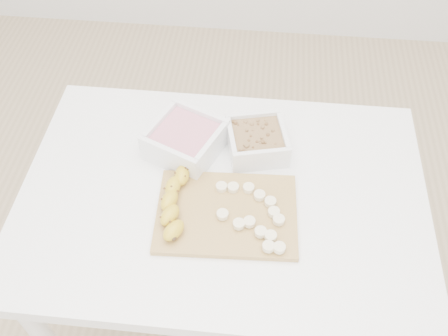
# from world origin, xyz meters

# --- Properties ---
(ground) EXTENTS (3.50, 3.50, 0.00)m
(ground) POSITION_xyz_m (0.00, 0.00, 0.00)
(ground) COLOR #C6AD89
(ground) RESTS_ON ground
(table) EXTENTS (1.00, 0.70, 0.75)m
(table) POSITION_xyz_m (0.00, 0.00, 0.65)
(table) COLOR white
(table) RESTS_ON ground
(bowl_yogurt) EXTENTS (0.22, 0.22, 0.08)m
(bowl_yogurt) POSITION_xyz_m (-0.11, 0.13, 0.79)
(bowl_yogurt) COLOR white
(bowl_yogurt) RESTS_ON table
(bowl_granola) EXTENTS (0.18, 0.18, 0.07)m
(bowl_granola) POSITION_xyz_m (0.07, 0.15, 0.79)
(bowl_granola) COLOR white
(bowl_granola) RESTS_ON table
(cutting_board) EXTENTS (0.34, 0.25, 0.01)m
(cutting_board) POSITION_xyz_m (0.02, -0.06, 0.76)
(cutting_board) COLOR #AD8D47
(cutting_board) RESTS_ON table
(banana) EXTENTS (0.09, 0.22, 0.04)m
(banana) POSITION_xyz_m (-0.11, -0.07, 0.78)
(banana) COLOR gold
(banana) RESTS_ON cutting_board
(banana_slices) EXTENTS (0.17, 0.19, 0.02)m
(banana_slices) POSITION_xyz_m (0.08, -0.07, 0.77)
(banana_slices) COLOR beige
(banana_slices) RESTS_ON cutting_board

